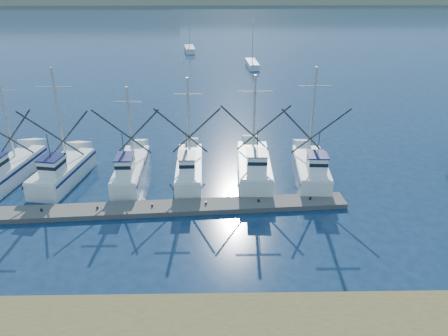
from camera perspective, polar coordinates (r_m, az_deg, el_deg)
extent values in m
plane|color=#0D2339|center=(28.14, 7.46, -11.69)|extent=(500.00, 500.00, 0.00)
cube|color=#58534F|center=(33.12, -9.34, -5.25)|extent=(29.33, 3.96, 0.39)
cube|color=white|center=(41.21, -26.18, -0.48)|extent=(3.61, 8.51, 1.47)
cylinder|color=#B7B2A8|center=(40.89, -26.60, 6.00)|extent=(0.22, 0.22, 7.42)
cube|color=white|center=(39.10, -20.28, -0.69)|extent=(3.80, 7.74, 1.50)
cube|color=white|center=(36.89, -21.50, 0.13)|extent=(1.77, 2.04, 1.50)
cylinder|color=#B7B2A8|center=(38.55, -20.76, 6.43)|extent=(0.22, 0.22, 7.89)
cube|color=white|center=(37.79, -12.01, -0.52)|extent=(2.19, 7.84, 1.50)
cube|color=white|center=(35.38, -12.78, 0.26)|extent=(1.25, 1.92, 1.50)
cylinder|color=#B7B2A8|center=(37.54, -12.19, 5.71)|extent=(0.22, 0.22, 6.26)
cube|color=white|center=(37.23, -4.55, -0.39)|extent=(2.26, 8.04, 1.53)
cube|color=white|center=(34.73, -4.81, 0.41)|extent=(1.25, 1.98, 1.50)
cylinder|color=#B7B2A8|center=(36.90, -4.66, 6.46)|extent=(0.22, 0.22, 6.92)
cube|color=white|center=(37.27, 3.93, -0.16)|extent=(2.87, 8.11, 1.73)
cube|color=white|center=(34.73, 4.29, 0.79)|extent=(1.58, 2.01, 1.50)
cylinder|color=#B7B2A8|center=(36.93, 3.96, 6.82)|extent=(0.22, 0.22, 6.91)
cube|color=white|center=(37.64, 11.23, -0.45)|extent=(2.96, 7.38, 1.61)
cube|color=white|center=(35.36, 12.02, 0.52)|extent=(1.55, 1.86, 1.50)
cylinder|color=#B7B2A8|center=(37.04, 11.46, 6.94)|extent=(0.22, 0.22, 7.78)
cube|color=white|center=(79.87, 3.69, 13.35)|extent=(2.10, 6.70, 0.90)
cylinder|color=#B7B2A8|center=(79.44, 3.76, 16.25)|extent=(0.12, 0.12, 7.20)
cube|color=white|center=(94.53, -4.50, 15.17)|extent=(2.55, 6.23, 0.90)
cylinder|color=#B7B2A8|center=(94.21, -4.57, 17.63)|extent=(0.12, 0.12, 7.20)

